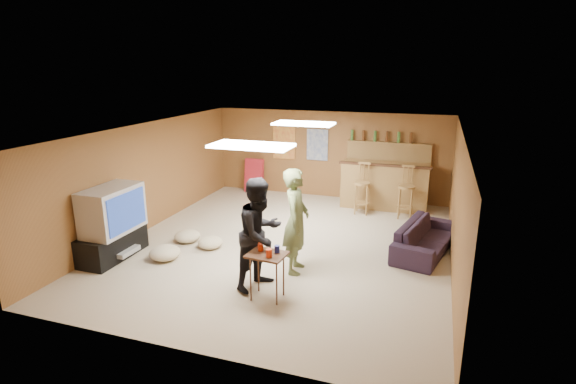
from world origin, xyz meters
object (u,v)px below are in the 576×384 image
(sofa, at_px, (425,238))
(person_black, at_px, (260,234))
(bar_counter, at_px, (384,186))
(tray_table, at_px, (267,276))
(person_olive, at_px, (296,221))
(tv_body, at_px, (112,210))

(sofa, bearing_deg, person_black, 145.75)
(bar_counter, bearing_deg, person_black, -105.86)
(bar_counter, bearing_deg, tray_table, -102.41)
(person_olive, bearing_deg, person_black, 145.85)
(sofa, bearing_deg, bar_counter, 36.16)
(bar_counter, xyz_separation_m, sofa, (1.04, -2.45, -0.27))
(tv_body, xyz_separation_m, person_olive, (3.18, 0.52, -0.02))
(person_olive, bearing_deg, sofa, -61.35)
(tv_body, relative_size, person_olive, 0.63)
(sofa, distance_m, tray_table, 3.28)
(tv_body, xyz_separation_m, sofa, (5.19, 2.00, -0.62))
(bar_counter, relative_size, person_black, 1.15)
(tv_body, relative_size, sofa, 0.58)
(person_olive, distance_m, sofa, 2.57)
(tv_body, distance_m, person_black, 2.84)
(tv_body, distance_m, tray_table, 3.15)
(person_olive, xyz_separation_m, tray_table, (-0.12, -1.01, -0.52))
(person_black, distance_m, sofa, 3.26)
(tray_table, bearing_deg, person_black, 125.50)
(bar_counter, relative_size, tray_table, 2.84)
(bar_counter, relative_size, sofa, 1.06)
(tv_body, bearing_deg, person_olive, 9.29)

